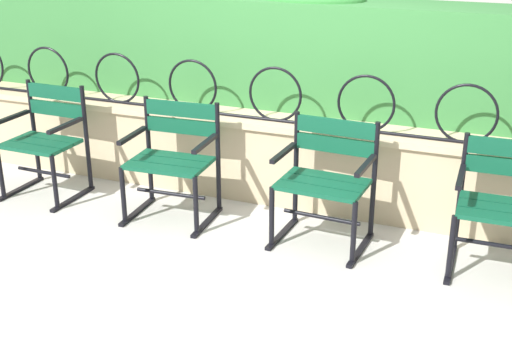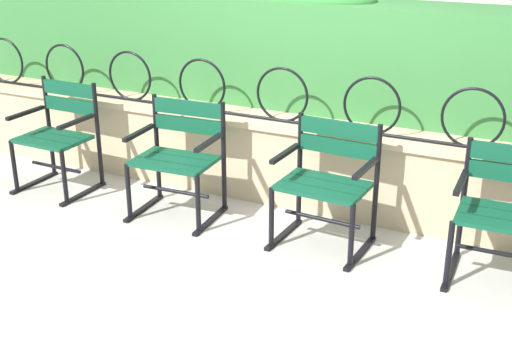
% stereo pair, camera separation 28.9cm
% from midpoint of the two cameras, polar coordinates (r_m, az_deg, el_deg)
% --- Properties ---
extents(ground_plane, '(60.00, 60.00, 0.00)m').
position_cam_midpoint_polar(ground_plane, '(4.56, -2.38, -6.98)').
color(ground_plane, '#B7B5AF').
extents(stone_wall, '(7.27, 0.41, 0.66)m').
position_cam_midpoint_polar(stone_wall, '(5.21, 1.75, 0.78)').
color(stone_wall, tan).
rests_on(stone_wall, ground).
extents(iron_arch_fence, '(6.73, 0.02, 0.42)m').
position_cam_midpoint_polar(iron_arch_fence, '(5.03, 0.14, 6.18)').
color(iron_arch_fence, black).
rests_on(iron_arch_fence, stone_wall).
extents(hedge_row, '(7.12, 0.60, 0.98)m').
position_cam_midpoint_polar(hedge_row, '(5.42, 3.86, 10.15)').
color(hedge_row, '#387A3D').
rests_on(hedge_row, stone_wall).
extents(park_chair_leftmost, '(0.58, 0.53, 0.87)m').
position_cam_midpoint_polar(park_chair_leftmost, '(5.63, -18.73, 2.62)').
color(park_chair_leftmost, '#0F4C33').
rests_on(park_chair_leftmost, ground).
extents(park_chair_centre_left, '(0.64, 0.55, 0.85)m').
position_cam_midpoint_polar(park_chair_centre_left, '(4.99, -8.65, 1.15)').
color(park_chair_centre_left, '#0F4C33').
rests_on(park_chair_centre_left, ground).
extents(park_chair_centre_right, '(0.64, 0.55, 0.84)m').
position_cam_midpoint_polar(park_chair_centre_right, '(4.56, 4.19, -0.62)').
color(park_chair_centre_right, '#0F4C33').
rests_on(park_chair_centre_right, ground).
extents(park_chair_rightmost, '(0.60, 0.54, 0.83)m').
position_cam_midpoint_polar(park_chair_rightmost, '(4.40, 18.55, -2.64)').
color(park_chair_rightmost, '#0F4C33').
rests_on(park_chair_rightmost, ground).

